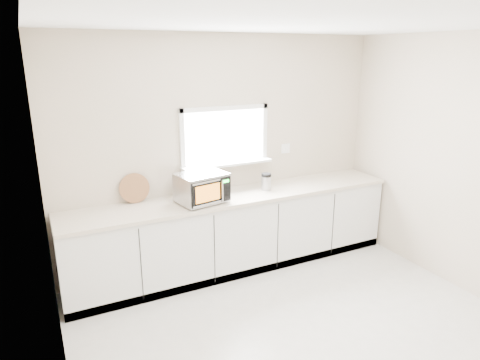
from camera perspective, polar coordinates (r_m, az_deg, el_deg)
ground at (r=4.06m, az=10.75°, el=-21.36°), size 4.00×4.00×0.00m
back_wall at (r=5.06m, az=-2.09°, el=3.81°), size 4.00×0.17×2.70m
cabinets at (r=5.09m, az=-0.59°, el=-7.05°), size 3.92×0.60×0.88m
countertop at (r=4.92m, az=-0.56°, el=-2.17°), size 3.92×0.64×0.04m
microwave at (r=4.62m, az=-5.09°, el=-0.99°), size 0.56×0.48×0.32m
knife_block at (r=4.78m, az=-7.16°, el=-1.07°), size 0.13×0.21×0.28m
cutting_board at (r=4.75m, az=-13.89°, el=-1.06°), size 0.32×0.08×0.32m
coffee_grinder at (r=5.06m, az=3.51°, el=-0.21°), size 0.14×0.14×0.21m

